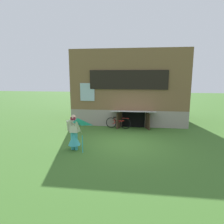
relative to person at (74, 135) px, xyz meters
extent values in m
plane|color=#3D6B28|center=(2.09, 1.16, -0.64)|extent=(60.00, 60.00, 0.00)
cube|color=gray|center=(2.09, 6.45, -0.12)|extent=(7.33, 4.57, 1.05)
cube|color=brown|center=(2.09, 6.45, 2.26)|extent=(7.33, 4.57, 3.72)
cube|color=black|center=(2.09, 4.12, 2.28)|extent=(4.70, 0.08, 1.14)
cube|color=#9EB7C6|center=(2.09, 4.14, 2.28)|extent=(4.54, 0.04, 1.02)
cube|color=#9EB7C6|center=(-0.45, 4.13, 1.52)|extent=(0.90, 0.06, 1.10)
cube|color=black|center=(2.44, 4.15, -0.16)|extent=(1.40, 0.03, 0.97)
cube|color=#3D2B1E|center=(1.59, 3.86, -0.16)|extent=(0.29, 0.68, 0.97)
cube|color=#3D2B1E|center=(3.29, 3.86, -0.16)|extent=(0.26, 0.69, 0.97)
cube|color=#B2B2B7|center=(2.44, 3.61, 0.45)|extent=(2.56, 1.09, 0.18)
cylinder|color=teal|center=(-0.08, 0.00, -0.26)|extent=(0.14, 0.14, 0.78)
cylinder|color=teal|center=(0.08, 0.00, -0.26)|extent=(0.14, 0.14, 0.78)
cone|color=teal|center=(0.00, 0.00, -0.14)|extent=(0.52, 0.52, 0.58)
cube|color=beige|center=(0.00, 0.00, 0.41)|extent=(0.34, 0.20, 0.55)
cylinder|color=beige|center=(-0.22, -0.10, 0.43)|extent=(0.17, 0.32, 0.51)
cylinder|color=beige|center=(0.22, -0.10, 0.43)|extent=(0.17, 0.32, 0.51)
cube|color=maroon|center=(0.00, -0.06, 0.63)|extent=(0.20, 0.08, 0.36)
sphere|color=#D8AD8E|center=(0.00, 0.00, 0.79)|extent=(0.21, 0.21, 0.21)
pyramid|color=#2DB2CC|center=(0.33, -0.49, 0.56)|extent=(0.74, 0.58, 0.44)
cylinder|color=beige|center=(0.35, -0.25, 0.31)|extent=(0.01, 0.47, 0.38)
cylinder|color=#2DB2CC|center=(0.45, -0.30, -0.27)|extent=(0.03, 0.03, 0.75)
torus|color=black|center=(1.97, 3.67, -0.32)|extent=(0.65, 0.13, 0.65)
torus|color=black|center=(1.10, 3.79, -0.32)|extent=(0.65, 0.13, 0.65)
cylinder|color=red|center=(1.54, 3.73, -0.15)|extent=(0.66, 0.12, 0.04)
cylinder|color=red|center=(1.54, 3.73, -0.26)|extent=(0.73, 0.13, 0.27)
cylinder|color=red|center=(1.32, 3.76, -0.15)|extent=(0.04, 0.04, 0.37)
cube|color=black|center=(1.32, 3.76, 0.03)|extent=(0.20, 0.08, 0.05)
cylinder|color=red|center=(1.97, 3.67, 0.00)|extent=(0.44, 0.08, 0.03)
camera|label=1|loc=(2.65, -7.75, 2.48)|focal=31.32mm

